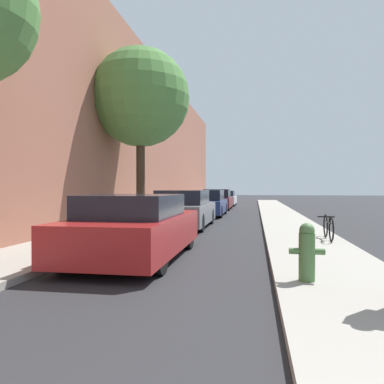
{
  "coord_description": "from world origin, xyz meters",
  "views": [
    {
      "loc": [
        1.62,
        0.62,
        1.45
      ],
      "look_at": [
        -0.18,
        11.13,
        1.33
      ],
      "focal_mm": 34.59,
      "sensor_mm": 36.0,
      "label": 1
    }
  ],
  "objects_px": {
    "parked_car_navy": "(208,204)",
    "fire_hydrant": "(307,251)",
    "parked_car_maroon": "(217,200)",
    "parked_car_white": "(224,198)",
    "bicycle": "(328,227)",
    "street_tree_far": "(140,98)",
    "parked_car_grey": "(184,210)",
    "parked_car_red": "(135,228)"
  },
  "relations": [
    {
      "from": "parked_car_navy",
      "to": "bicycle",
      "type": "height_order",
      "value": "parked_car_navy"
    },
    {
      "from": "street_tree_far",
      "to": "parked_car_grey",
      "type": "bearing_deg",
      "value": -5.89
    },
    {
      "from": "parked_car_white",
      "to": "bicycle",
      "type": "xyz_separation_m",
      "value": [
        4.36,
        -20.16,
        -0.15
      ]
    },
    {
      "from": "parked_car_grey",
      "to": "bicycle",
      "type": "distance_m",
      "value": 5.53
    },
    {
      "from": "parked_car_white",
      "to": "bicycle",
      "type": "height_order",
      "value": "parked_car_white"
    },
    {
      "from": "fire_hydrant",
      "to": "parked_car_navy",
      "type": "bearing_deg",
      "value": 102.97
    },
    {
      "from": "parked_car_grey",
      "to": "street_tree_far",
      "type": "bearing_deg",
      "value": 174.11
    },
    {
      "from": "parked_car_maroon",
      "to": "bicycle",
      "type": "bearing_deg",
      "value": -73.53
    },
    {
      "from": "parked_car_navy",
      "to": "fire_hydrant",
      "type": "height_order",
      "value": "parked_car_navy"
    },
    {
      "from": "parked_car_grey",
      "to": "street_tree_far",
      "type": "relative_size",
      "value": 0.68
    },
    {
      "from": "parked_car_maroon",
      "to": "bicycle",
      "type": "xyz_separation_m",
      "value": [
        4.38,
        -14.83,
        -0.2
      ]
    },
    {
      "from": "fire_hydrant",
      "to": "bicycle",
      "type": "xyz_separation_m",
      "value": [
        1.14,
        4.54,
        -0.11
      ]
    },
    {
      "from": "parked_car_red",
      "to": "street_tree_far",
      "type": "bearing_deg",
      "value": 106.7
    },
    {
      "from": "parked_car_red",
      "to": "parked_car_white",
      "type": "xyz_separation_m",
      "value": [
        -0.07,
        22.92,
        -0.05
      ]
    },
    {
      "from": "parked_car_grey",
      "to": "bicycle",
      "type": "height_order",
      "value": "parked_car_grey"
    },
    {
      "from": "parked_car_navy",
      "to": "bicycle",
      "type": "relative_size",
      "value": 2.97
    },
    {
      "from": "parked_car_maroon",
      "to": "parked_car_grey",
      "type": "bearing_deg",
      "value": -90.3
    },
    {
      "from": "parked_car_navy",
      "to": "street_tree_far",
      "type": "distance_m",
      "value": 7.27
    },
    {
      "from": "street_tree_far",
      "to": "fire_hydrant",
      "type": "relative_size",
      "value": 7.98
    },
    {
      "from": "street_tree_far",
      "to": "parked_car_navy",
      "type": "bearing_deg",
      "value": 71.48
    },
    {
      "from": "parked_car_grey",
      "to": "fire_hydrant",
      "type": "xyz_separation_m",
      "value": [
        3.3,
        -7.83,
        -0.1
      ]
    },
    {
      "from": "parked_car_white",
      "to": "fire_hydrant",
      "type": "xyz_separation_m",
      "value": [
        3.22,
        -24.7,
        -0.04
      ]
    },
    {
      "from": "street_tree_far",
      "to": "parked_car_maroon",
      "type": "bearing_deg",
      "value": 81.12
    },
    {
      "from": "parked_car_navy",
      "to": "parked_car_grey",
      "type": "bearing_deg",
      "value": -91.63
    },
    {
      "from": "street_tree_far",
      "to": "bicycle",
      "type": "relative_size",
      "value": 4.38
    },
    {
      "from": "parked_car_maroon",
      "to": "street_tree_far",
      "type": "distance_m",
      "value": 12.25
    },
    {
      "from": "parked_car_navy",
      "to": "parked_car_maroon",
      "type": "xyz_separation_m",
      "value": [
        -0.1,
        5.75,
        0.0
      ]
    },
    {
      "from": "parked_car_grey",
      "to": "parked_car_navy",
      "type": "xyz_separation_m",
      "value": [
        0.16,
        5.79,
        -0.01
      ]
    },
    {
      "from": "parked_car_red",
      "to": "bicycle",
      "type": "xyz_separation_m",
      "value": [
        4.29,
        2.76,
        -0.2
      ]
    },
    {
      "from": "parked_car_grey",
      "to": "parked_car_maroon",
      "type": "distance_m",
      "value": 11.54
    },
    {
      "from": "parked_car_white",
      "to": "fire_hydrant",
      "type": "relative_size",
      "value": 5.16
    },
    {
      "from": "parked_car_navy",
      "to": "parked_car_white",
      "type": "distance_m",
      "value": 11.08
    },
    {
      "from": "fire_hydrant",
      "to": "parked_car_maroon",
      "type": "bearing_deg",
      "value": 99.5
    },
    {
      "from": "parked_car_maroon",
      "to": "parked_car_navy",
      "type": "bearing_deg",
      "value": -88.95
    },
    {
      "from": "parked_car_navy",
      "to": "fire_hydrant",
      "type": "bearing_deg",
      "value": -77.03
    },
    {
      "from": "bicycle",
      "to": "parked_car_maroon",
      "type": "bearing_deg",
      "value": 108.13
    },
    {
      "from": "parked_car_white",
      "to": "parked_car_navy",
      "type": "bearing_deg",
      "value": -89.59
    },
    {
      "from": "parked_car_navy",
      "to": "fire_hydrant",
      "type": "relative_size",
      "value": 5.42
    },
    {
      "from": "parked_car_navy",
      "to": "parked_car_white",
      "type": "xyz_separation_m",
      "value": [
        -0.08,
        11.08,
        -0.05
      ]
    },
    {
      "from": "parked_car_white",
      "to": "parked_car_maroon",
      "type": "bearing_deg",
      "value": -90.27
    },
    {
      "from": "parked_car_red",
      "to": "parked_car_navy",
      "type": "height_order",
      "value": "parked_car_navy"
    },
    {
      "from": "parked_car_grey",
      "to": "parked_car_maroon",
      "type": "xyz_separation_m",
      "value": [
        0.06,
        11.54,
        -0.01
      ]
    }
  ]
}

